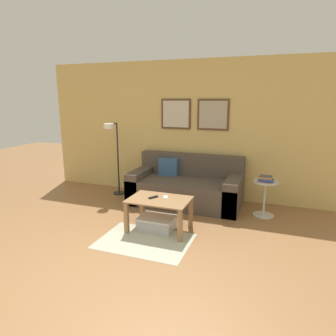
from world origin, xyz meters
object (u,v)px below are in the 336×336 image
object	(u,v)px
storage_bin	(157,223)
cell_phone	(165,197)
floor_lamp	(113,148)
book_stack	(265,179)
coffee_table	(159,205)
side_table	(265,195)
remote_control	(153,197)
couch	(186,187)

from	to	relation	value
storage_bin	cell_phone	distance (m)	0.40
floor_lamp	book_stack	xyz separation A→B (m)	(2.77, -0.07, -0.32)
coffee_table	side_table	size ratio (longest dim) A/B	1.49
floor_lamp	cell_phone	xyz separation A→B (m)	(1.45, -1.04, -0.48)
coffee_table	book_stack	distance (m)	1.76
floor_lamp	remote_control	distance (m)	1.77
floor_lamp	cell_phone	bearing A→B (deg)	-35.71
cell_phone	couch	bearing A→B (deg)	68.09
book_stack	remote_control	xyz separation A→B (m)	(-1.47, -1.05, -0.15)
couch	coffee_table	xyz separation A→B (m)	(-0.02, -1.23, 0.08)
remote_control	book_stack	bearing A→B (deg)	65.69
floor_lamp	side_table	bearing A→B (deg)	-1.02
remote_control	couch	bearing A→B (deg)	114.57
couch	coffee_table	bearing A→B (deg)	-91.02
storage_bin	side_table	bearing A→B (deg)	37.36
floor_lamp	storage_bin	bearing A→B (deg)	-40.11
side_table	coffee_table	bearing A→B (deg)	-141.96
storage_bin	coffee_table	bearing A→B (deg)	5.18
side_table	remote_control	size ratio (longest dim) A/B	3.87
storage_bin	side_table	distance (m)	1.81
storage_bin	side_table	world-z (taller)	side_table
book_stack	remote_control	world-z (taller)	book_stack
storage_bin	cell_phone	size ratio (longest dim) A/B	3.72
coffee_table	floor_lamp	bearing A→B (deg)	140.79
cell_phone	remote_control	bearing A→B (deg)	-177.19
floor_lamp	remote_control	xyz separation A→B (m)	(1.29, -1.12, -0.47)
storage_bin	book_stack	bearing A→B (deg)	37.06
floor_lamp	book_stack	world-z (taller)	floor_lamp
book_stack	cell_phone	bearing A→B (deg)	-143.52
coffee_table	book_stack	xyz separation A→B (m)	(1.38, 1.07, 0.25)
floor_lamp	remote_control	bearing A→B (deg)	-40.90
side_table	remote_control	distance (m)	1.83
storage_bin	cell_phone	bearing A→B (deg)	44.06
coffee_table	floor_lamp	world-z (taller)	floor_lamp
floor_lamp	side_table	xyz separation A→B (m)	(2.77, -0.05, -0.60)
side_table	book_stack	distance (m)	0.28
remote_control	cell_phone	size ratio (longest dim) A/B	1.07
side_table	book_stack	xyz separation A→B (m)	(-0.01, -0.02, 0.28)
floor_lamp	side_table	distance (m)	2.84
side_table	cell_phone	size ratio (longest dim) A/B	4.14
floor_lamp	couch	bearing A→B (deg)	3.80
remote_control	cell_phone	xyz separation A→B (m)	(0.16, 0.08, -0.01)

